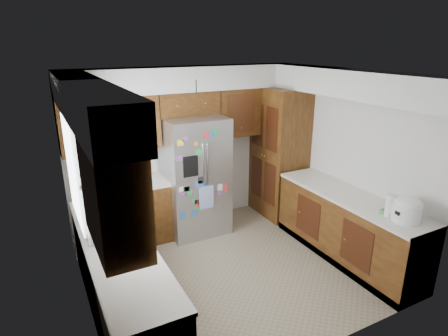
{
  "coord_description": "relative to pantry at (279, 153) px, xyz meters",
  "views": [
    {
      "loc": [
        -2.07,
        -3.72,
        2.83
      ],
      "look_at": [
        0.05,
        0.35,
        1.28
      ],
      "focal_mm": 30.0,
      "sensor_mm": 36.0,
      "label": 1
    }
  ],
  "objects": [
    {
      "name": "fridge_top_items",
      "position": [
        -1.6,
        0.24,
        1.2
      ],
      "size": [
        0.7,
        0.34,
        0.26
      ],
      "color": "blue",
      "rests_on": "bridge_cabinet"
    },
    {
      "name": "sink_assembly",
      "position": [
        -3.0,
        -1.05,
        -0.09
      ],
      "size": [
        0.52,
        0.7,
        0.37
      ],
      "color": "silver",
      "rests_on": "left_counter_run"
    },
    {
      "name": "right_counter_run",
      "position": [
        0.0,
        -1.62,
        -0.65
      ],
      "size": [
        0.63,
        2.25,
        0.92
      ],
      "color": "#3A1C0B",
      "rests_on": "ground"
    },
    {
      "name": "paper_towel",
      "position": [
        -0.06,
        -2.28,
        -0.02
      ],
      "size": [
        0.12,
        0.12,
        0.26
      ],
      "primitive_type": "cylinder",
      "color": "white",
      "rests_on": "right_counter_run"
    },
    {
      "name": "room_shell",
      "position": [
        -1.61,
        -0.79,
        0.75
      ],
      "size": [
        3.64,
        3.24,
        2.52
      ],
      "color": "silver",
      "rests_on": "ground"
    },
    {
      "name": "left_counter_run",
      "position": [
        -2.86,
        -1.12,
        -0.65
      ],
      "size": [
        1.36,
        3.2,
        0.92
      ],
      "color": "#3A1C0B",
      "rests_on": "ground"
    },
    {
      "name": "rice_cooker",
      "position": [
        -0.0,
        -2.45,
        -0.01
      ],
      "size": [
        0.33,
        0.32,
        0.28
      ],
      "color": "white",
      "rests_on": "right_counter_run"
    },
    {
      "name": "fridge",
      "position": [
        -1.5,
        0.05,
        -0.17
      ],
      "size": [
        0.9,
        0.79,
        1.8
      ],
      "color": "gray",
      "rests_on": "ground"
    },
    {
      "name": "floor",
      "position": [
        -1.5,
        -1.15,
        -1.07
      ],
      "size": [
        3.6,
        3.6,
        0.0
      ],
      "primitive_type": "plane",
      "color": "gray",
      "rests_on": "ground"
    },
    {
      "name": "left_counter_clutter",
      "position": [
        -2.94,
        -0.3,
        -0.02
      ],
      "size": [
        0.43,
        0.86,
        0.38
      ],
      "color": "black",
      "rests_on": "left_counter_run"
    },
    {
      "name": "bridge_cabinet",
      "position": [
        -1.5,
        0.28,
        0.9
      ],
      "size": [
        0.96,
        0.34,
        0.35
      ],
      "primitive_type": "cube",
      "color": "#3A1C0B",
      "rests_on": "fridge"
    },
    {
      "name": "pantry",
      "position": [
        0.0,
        0.0,
        0.0
      ],
      "size": [
        0.6,
        0.9,
        2.15
      ],
      "primitive_type": "cube",
      "color": "#3A1C0B",
      "rests_on": "ground"
    }
  ]
}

